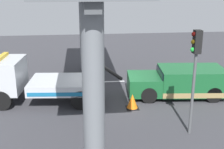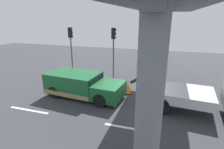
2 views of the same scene
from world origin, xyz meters
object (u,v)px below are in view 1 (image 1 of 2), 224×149
(towed_van_green, at_px, (181,82))
(traffic_light_far, at_px, (195,60))
(traffic_cone_orange, at_px, (132,102))
(tow_truck_white, at_px, (30,80))

(towed_van_green, distance_m, traffic_light_far, 4.91)
(towed_van_green, height_order, traffic_cone_orange, towed_van_green)
(traffic_light_far, relative_size, traffic_cone_orange, 5.85)
(tow_truck_white, height_order, towed_van_green, tow_truck_white)
(traffic_cone_orange, bearing_deg, tow_truck_white, -15.98)
(towed_van_green, xyz_separation_m, traffic_light_far, (1.00, 4.17, 2.39))
(tow_truck_white, relative_size, traffic_cone_orange, 9.87)
(tow_truck_white, distance_m, towed_van_green, 8.08)
(tow_truck_white, height_order, traffic_light_far, traffic_light_far)
(tow_truck_white, xyz_separation_m, traffic_light_far, (-7.07, 4.25, 1.96))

